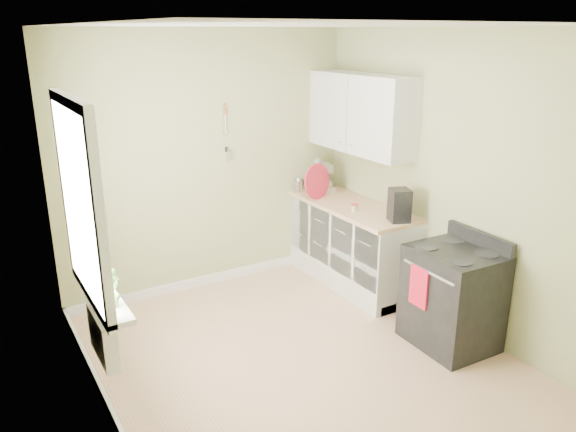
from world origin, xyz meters
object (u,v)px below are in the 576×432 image
stove (452,297)px  kettle (298,185)px  stand_mixer (323,178)px  coffee_maker (399,206)px

stove → kettle: bearing=95.9°
stove → kettle: kettle is taller
stove → stand_mixer: (0.02, 2.06, 0.62)m
kettle → coffee_maker: (0.28, -1.39, 0.07)m
stove → stand_mixer: size_ratio=2.74×
stove → kettle: 2.27m
stand_mixer → kettle: (-0.25, 0.13, -0.07)m
kettle → coffee_maker: coffee_maker is taller
stove → stand_mixer: stand_mixer is taller
kettle → coffee_maker: size_ratio=0.53×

